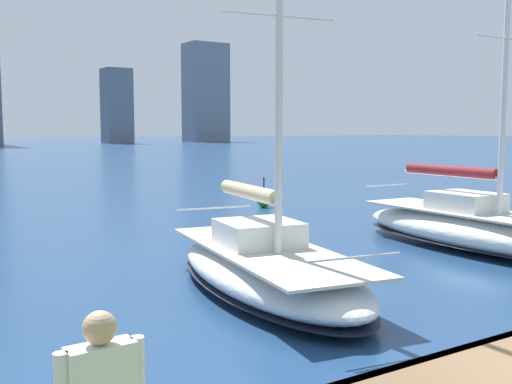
# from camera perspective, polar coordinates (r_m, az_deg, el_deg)

# --- Properties ---
(sailboat_maroon) EXTENTS (2.86, 9.05, 9.46)m
(sailboat_maroon) POSITION_cam_1_polar(r_m,az_deg,el_deg) (19.12, 20.38, -3.28)
(sailboat_maroon) COLOR white
(sailboat_maroon) RESTS_ON ground
(sailboat_tan) EXTENTS (3.93, 7.99, 9.19)m
(sailboat_tan) POSITION_cam_1_polar(r_m,az_deg,el_deg) (13.41, 0.99, -7.05)
(sailboat_tan) COLOR silver
(sailboat_tan) RESTS_ON ground
(channel_buoy) EXTENTS (0.70, 0.70, 1.40)m
(channel_buoy) POSITION_cam_1_polar(r_m,az_deg,el_deg) (27.87, 0.75, -0.73)
(channel_buoy) COLOR green
(channel_buoy) RESTS_ON ground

